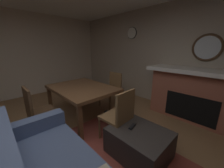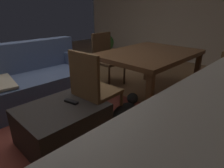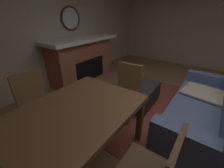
{
  "view_description": "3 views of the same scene",
  "coord_description": "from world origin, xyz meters",
  "px_view_note": "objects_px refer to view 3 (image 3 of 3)",
  "views": [
    {
      "loc": [
        -1.31,
        0.52,
        1.56
      ],
      "look_at": [
        0.12,
        -0.86,
        1.02
      ],
      "focal_mm": 20.94,
      "sensor_mm": 36.0,
      "label": 1
    },
    {
      "loc": [
        -1.31,
        -2.5,
        1.36
      ],
      "look_at": [
        0.2,
        -1.04,
        0.53
      ],
      "focal_mm": 31.29,
      "sensor_mm": 36.0,
      "label": 2
    },
    {
      "loc": [
        1.93,
        0.16,
        1.68
      ],
      "look_at": [
        0.31,
        -1.01,
        0.69
      ],
      "focal_mm": 22.91,
      "sensor_mm": 36.0,
      "label": 3
    }
  ],
  "objects_px": {
    "fireplace": "(82,59)",
    "dining_chair_west": "(127,88)",
    "couch": "(205,113)",
    "ottoman_coffee_table": "(137,94)",
    "tv_remote": "(135,87)",
    "dining_chair_south": "(35,99)",
    "dining_table": "(76,115)",
    "small_dog": "(105,110)",
    "round_wall_mirror": "(71,18)"
  },
  "relations": [
    {
      "from": "ottoman_coffee_table",
      "to": "dining_chair_west",
      "type": "xyz_separation_m",
      "value": [
        0.4,
        -0.02,
        0.32
      ]
    },
    {
      "from": "ottoman_coffee_table",
      "to": "dining_table",
      "type": "xyz_separation_m",
      "value": [
        1.54,
        -0.01,
        0.46
      ]
    },
    {
      "from": "round_wall_mirror",
      "to": "dining_chair_west",
      "type": "bearing_deg",
      "value": 72.72
    },
    {
      "from": "ottoman_coffee_table",
      "to": "fireplace",
      "type": "bearing_deg",
      "value": -97.46
    },
    {
      "from": "tv_remote",
      "to": "dining_chair_south",
      "type": "bearing_deg",
      "value": -47.04
    },
    {
      "from": "round_wall_mirror",
      "to": "tv_remote",
      "type": "xyz_separation_m",
      "value": [
        0.36,
        2.06,
        -1.15
      ]
    },
    {
      "from": "tv_remote",
      "to": "small_dog",
      "type": "xyz_separation_m",
      "value": [
        0.62,
        -0.23,
        -0.26
      ]
    },
    {
      "from": "ottoman_coffee_table",
      "to": "dining_table",
      "type": "height_order",
      "value": "dining_table"
    },
    {
      "from": "dining_table",
      "to": "small_dog",
      "type": "height_order",
      "value": "dining_table"
    },
    {
      "from": "tv_remote",
      "to": "dining_table",
      "type": "relative_size",
      "value": 0.11
    },
    {
      "from": "couch",
      "to": "dining_chair_south",
      "type": "xyz_separation_m",
      "value": [
        1.46,
        -2.15,
        0.21
      ]
    },
    {
      "from": "dining_chair_west",
      "to": "couch",
      "type": "bearing_deg",
      "value": 105.1
    },
    {
      "from": "small_dog",
      "to": "dining_chair_west",
      "type": "bearing_deg",
      "value": 148.84
    },
    {
      "from": "dining_chair_south",
      "to": "dining_chair_west",
      "type": "relative_size",
      "value": 1.0
    },
    {
      "from": "ottoman_coffee_table",
      "to": "tv_remote",
      "type": "bearing_deg",
      "value": 1.45
    },
    {
      "from": "fireplace",
      "to": "small_dog",
      "type": "bearing_deg",
      "value": 57.63
    },
    {
      "from": "tv_remote",
      "to": "dining_table",
      "type": "distance_m",
      "value": 1.43
    },
    {
      "from": "couch",
      "to": "dining_chair_west",
      "type": "height_order",
      "value": "dining_chair_west"
    },
    {
      "from": "couch",
      "to": "ottoman_coffee_table",
      "type": "relative_size",
      "value": 2.51
    },
    {
      "from": "ottoman_coffee_table",
      "to": "tv_remote",
      "type": "height_order",
      "value": "tv_remote"
    },
    {
      "from": "couch",
      "to": "dining_table",
      "type": "relative_size",
      "value": 1.4
    },
    {
      "from": "couch",
      "to": "small_dog",
      "type": "bearing_deg",
      "value": -64.73
    },
    {
      "from": "dining_chair_west",
      "to": "small_dog",
      "type": "bearing_deg",
      "value": -31.16
    },
    {
      "from": "round_wall_mirror",
      "to": "small_dog",
      "type": "relative_size",
      "value": 1.09
    },
    {
      "from": "fireplace",
      "to": "dining_table",
      "type": "xyz_separation_m",
      "value": [
        1.77,
        1.76,
        0.09
      ]
    },
    {
      "from": "fireplace",
      "to": "dining_chair_west",
      "type": "height_order",
      "value": "fireplace"
    },
    {
      "from": "couch",
      "to": "dining_chair_south",
      "type": "height_order",
      "value": "dining_chair_south"
    },
    {
      "from": "dining_table",
      "to": "round_wall_mirror",
      "type": "bearing_deg",
      "value": -130.89
    },
    {
      "from": "couch",
      "to": "ottoman_coffee_table",
      "type": "distance_m",
      "value": 1.21
    },
    {
      "from": "dining_chair_south",
      "to": "small_dog",
      "type": "xyz_separation_m",
      "value": [
        -0.79,
        0.72,
        -0.36
      ]
    },
    {
      "from": "tv_remote",
      "to": "small_dog",
      "type": "relative_size",
      "value": 0.3
    },
    {
      "from": "couch",
      "to": "small_dog",
      "type": "distance_m",
      "value": 1.58
    },
    {
      "from": "fireplace",
      "to": "dining_table",
      "type": "relative_size",
      "value": 1.36
    },
    {
      "from": "fireplace",
      "to": "dining_chair_south",
      "type": "distance_m",
      "value": 1.95
    },
    {
      "from": "ottoman_coffee_table",
      "to": "dining_chair_west",
      "type": "bearing_deg",
      "value": -2.64
    },
    {
      "from": "fireplace",
      "to": "ottoman_coffee_table",
      "type": "relative_size",
      "value": 2.43
    },
    {
      "from": "fireplace",
      "to": "tv_remote",
      "type": "bearing_deg",
      "value": 78.5
    },
    {
      "from": "fireplace",
      "to": "dining_chair_west",
      "type": "relative_size",
      "value": 2.17
    },
    {
      "from": "small_dog",
      "to": "dining_chair_south",
      "type": "bearing_deg",
      "value": -42.53
    },
    {
      "from": "dining_table",
      "to": "dining_chair_south",
      "type": "bearing_deg",
      "value": -90.13
    },
    {
      "from": "round_wall_mirror",
      "to": "couch",
      "type": "distance_m",
      "value": 3.5
    },
    {
      "from": "ottoman_coffee_table",
      "to": "round_wall_mirror",
      "type": "bearing_deg",
      "value": -96.44
    },
    {
      "from": "couch",
      "to": "tv_remote",
      "type": "relative_size",
      "value": 13.03
    },
    {
      "from": "fireplace",
      "to": "dining_chair_south",
      "type": "height_order",
      "value": "fireplace"
    },
    {
      "from": "round_wall_mirror",
      "to": "fireplace",
      "type": "bearing_deg",
      "value": 90.0
    },
    {
      "from": "round_wall_mirror",
      "to": "ottoman_coffee_table",
      "type": "bearing_deg",
      "value": 83.56
    },
    {
      "from": "fireplace",
      "to": "tv_remote",
      "type": "relative_size",
      "value": 12.63
    },
    {
      "from": "dining_table",
      "to": "small_dog",
      "type": "xyz_separation_m",
      "value": [
        -0.79,
        -0.21,
        -0.5
      ]
    },
    {
      "from": "round_wall_mirror",
      "to": "dining_table",
      "type": "distance_m",
      "value": 2.85
    },
    {
      "from": "tv_remote",
      "to": "ottoman_coffee_table",
      "type": "bearing_deg",
      "value": 168.54
    }
  ]
}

